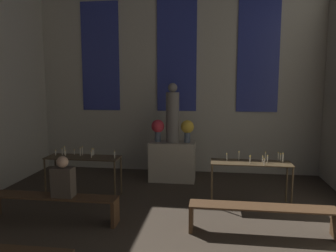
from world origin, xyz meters
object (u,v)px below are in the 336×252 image
at_px(flower_vase_left, 158,128).
at_px(pew_back_right, 262,213).
at_px(altar, 172,161).
at_px(candle_rack_right, 251,167).
at_px(flower_vase_right, 187,128).
at_px(statue, 173,115).
at_px(person_seated, 63,179).
at_px(candle_rack_left, 83,161).
at_px(pew_back_left, 52,202).

xyz_separation_m(flower_vase_left, pew_back_right, (2.13, -2.69, -0.96)).
xyz_separation_m(altar, candle_rack_right, (1.73, -1.40, 0.28)).
bearing_deg(altar, flower_vase_right, 0.00).
xyz_separation_m(altar, flower_vase_right, (0.36, 0.00, 0.83)).
relative_size(statue, person_seated, 2.03).
xyz_separation_m(candle_rack_left, candle_rack_right, (3.45, -0.00, 0.00)).
relative_size(statue, pew_back_right, 0.62).
distance_m(candle_rack_right, pew_back_right, 1.36).
xyz_separation_m(candle_rack_left, pew_back_left, (-0.04, -1.29, -0.42)).
distance_m(altar, candle_rack_right, 2.24).
relative_size(altar, person_seated, 1.58).
xyz_separation_m(statue, flower_vase_left, (-0.36, 0.00, -0.32)).
bearing_deg(pew_back_left, altar, 56.69).
bearing_deg(person_seated, pew_back_right, -0.00).
bearing_deg(flower_vase_right, flower_vase_left, 180.00).
xyz_separation_m(candle_rack_left, pew_back_right, (3.49, -1.29, -0.42)).
relative_size(altar, pew_back_right, 0.48).
height_order(flower_vase_left, candle_rack_left, flower_vase_left).
xyz_separation_m(statue, candle_rack_left, (-1.72, -1.39, -0.86)).
xyz_separation_m(candle_rack_left, person_seated, (0.17, -1.29, 0.00)).
distance_m(candle_rack_left, candle_rack_right, 3.45).
relative_size(flower_vase_right, person_seated, 0.77).
relative_size(statue, pew_back_left, 0.62).
bearing_deg(statue, candle_rack_left, -141.02).
bearing_deg(person_seated, candle_rack_right, 21.50).
bearing_deg(altar, person_seated, -119.99).
height_order(flower_vase_left, pew_back_right, flower_vase_left).
bearing_deg(candle_rack_left, flower_vase_left, 45.67).
distance_m(flower_vase_left, pew_back_right, 3.56).
height_order(candle_rack_left, candle_rack_right, candle_rack_left).
xyz_separation_m(flower_vase_right, candle_rack_left, (-2.08, -1.39, -0.54)).
relative_size(statue, candle_rack_left, 0.92).
distance_m(candle_rack_left, pew_back_left, 1.36).
distance_m(altar, statue, 1.14).
bearing_deg(pew_back_right, statue, 123.31).
bearing_deg(flower_vase_right, pew_back_left, -128.37).
distance_m(flower_vase_right, candle_rack_left, 2.57).
bearing_deg(flower_vase_left, candle_rack_right, -33.75).
bearing_deg(pew_back_right, pew_back_left, 180.00).
xyz_separation_m(statue, pew_back_left, (-1.77, -2.69, -1.28)).
height_order(candle_rack_right, pew_back_left, candle_rack_right).
distance_m(statue, candle_rack_right, 2.38).
bearing_deg(flower_vase_right, candle_rack_right, -45.61).
relative_size(flower_vase_right, candle_rack_right, 0.35).
distance_m(statue, candle_rack_left, 2.38).
bearing_deg(person_seated, pew_back_left, -180.00).
relative_size(statue, flower_vase_left, 2.63).
xyz_separation_m(flower_vase_left, candle_rack_right, (2.09, -1.40, -0.54)).
bearing_deg(flower_vase_left, flower_vase_right, 0.00).
relative_size(candle_rack_left, candle_rack_right, 1.00).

